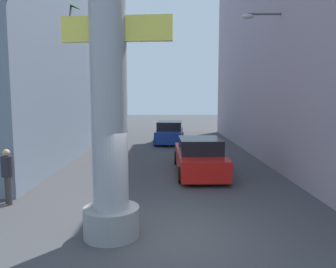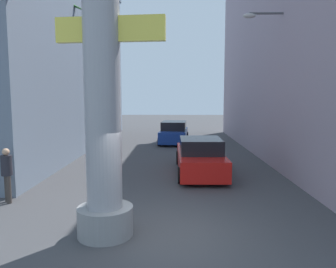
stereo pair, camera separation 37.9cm
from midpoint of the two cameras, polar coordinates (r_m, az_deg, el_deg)
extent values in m
plane|color=#424244|center=(17.89, 0.89, -4.15)|extent=(84.81, 84.81, 0.00)
cube|color=slate|center=(23.48, -22.75, 12.90)|extent=(8.50, 22.09, 12.25)
cylinder|color=#9E9EA3|center=(7.68, -10.01, 10.68)|extent=(0.83, 0.83, 7.76)
cylinder|color=gray|center=(8.21, -9.51, -14.71)|extent=(1.33, 1.33, 0.70)
cube|color=#F2E04C|center=(7.77, -8.64, 17.60)|extent=(2.51, 0.42, 0.56)
cylinder|color=#59595E|center=(15.59, 23.63, 6.62)|extent=(0.16, 0.16, 6.97)
cylinder|color=#59595E|center=(15.55, 19.60, 19.21)|extent=(2.56, 0.10, 0.10)
ellipsoid|color=beige|center=(15.19, 14.73, 19.29)|extent=(0.56, 0.28, 0.20)
cylinder|color=black|center=(16.17, 2.52, -4.15)|extent=(0.23, 0.64, 0.64)
cylinder|color=black|center=(16.33, 8.72, -4.11)|extent=(0.23, 0.64, 0.64)
cylinder|color=black|center=(12.64, 3.11, -7.18)|extent=(0.23, 0.64, 0.64)
cylinder|color=black|center=(12.84, 11.05, -7.07)|extent=(0.23, 0.64, 0.64)
cube|color=red|center=(14.41, 6.29, -4.52)|extent=(1.91, 5.18, 0.80)
cube|color=black|center=(13.92, 6.49, -2.00)|extent=(1.73, 2.19, 0.60)
cylinder|color=black|center=(25.00, -0.23, -0.35)|extent=(0.27, 0.65, 0.64)
cylinder|color=black|center=(24.89, 3.71, -0.40)|extent=(0.27, 0.65, 0.64)
cylinder|color=black|center=(22.07, -0.98, -1.27)|extent=(0.27, 0.65, 0.64)
cylinder|color=black|center=(21.95, 3.48, -1.32)|extent=(0.27, 0.65, 0.64)
cube|color=navy|center=(23.43, 1.51, -0.23)|extent=(2.12, 4.37, 0.80)
cube|color=black|center=(23.36, 1.51, 1.48)|extent=(1.84, 2.45, 0.60)
cylinder|color=brown|center=(18.68, -18.19, 8.87)|extent=(0.53, 0.62, 8.38)
ellipsoid|color=#2E692D|center=(18.99, -16.36, 21.01)|extent=(1.64, 0.37, 0.82)
ellipsoid|color=#2B632D|center=(19.88, -17.22, 20.13)|extent=(0.91, 1.58, 0.98)
ellipsoid|color=#2E6B2D|center=(20.01, -20.29, 20.35)|extent=(1.53, 1.39, 0.56)
cylinder|color=brown|center=(25.51, -12.86, 6.90)|extent=(0.34, 0.32, 7.11)
ellipsoid|color=#20782D|center=(25.53, -11.50, 14.51)|extent=(1.38, 0.47, 0.72)
ellipsoid|color=#2F692D|center=(26.28, -11.98, 14.34)|extent=(0.98, 1.39, 0.63)
ellipsoid|color=#22772D|center=(26.37, -13.87, 14.29)|extent=(1.22, 1.26, 0.59)
ellipsoid|color=#2F5F2D|center=(25.62, -14.70, 14.52)|extent=(1.42, 0.93, 0.56)
ellipsoid|color=#32712D|center=(25.05, -12.77, 14.61)|extent=(0.88, 1.36, 0.76)
cylinder|color=#3F3833|center=(11.35, -25.10, -8.77)|extent=(0.14, 0.14, 0.87)
cylinder|color=#3F3833|center=(11.54, -25.40, -8.54)|extent=(0.14, 0.14, 0.87)
cylinder|color=#26262D|center=(11.28, -25.44, -4.96)|extent=(0.48, 0.48, 0.63)
sphere|color=tan|center=(11.21, -25.55, -2.83)|extent=(0.22, 0.22, 0.22)
camera|label=1|loc=(0.19, -89.16, 0.10)|focal=35.00mm
camera|label=2|loc=(0.19, 90.84, -0.10)|focal=35.00mm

